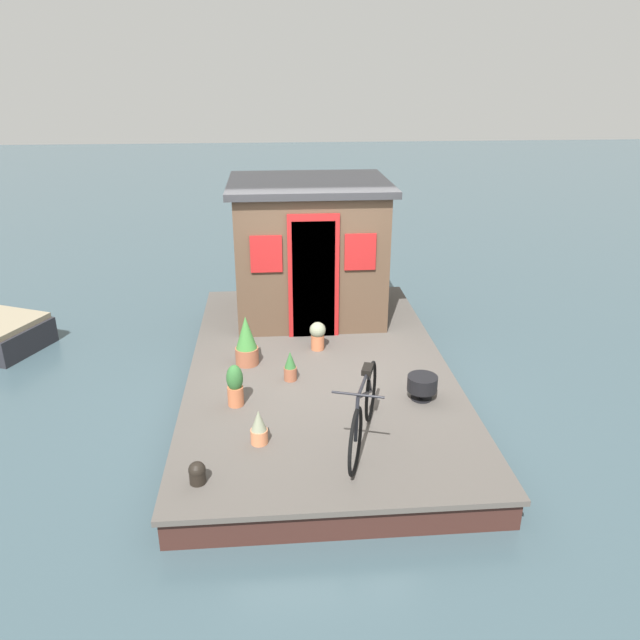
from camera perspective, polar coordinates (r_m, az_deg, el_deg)
The scene contains 11 objects.
ground_plane at distance 8.29m, azimuth -0.11°, elevation -6.38°, with size 60.00×60.00×0.00m, color #384C54.
houseboat_deck at distance 8.20m, azimuth -0.11°, elevation -5.22°, with size 5.89×3.37×0.38m.
houseboat_cabin at distance 9.45m, azimuth -1.01°, elevation 6.66°, with size 2.04×2.38×2.09m.
bicycle at distance 6.32m, azimuth 4.10°, elevation -8.46°, with size 1.60×0.64×0.81m.
potted_plant_succulent at distance 6.43m, azimuth -5.72°, elevation -9.96°, with size 0.18×0.18×0.38m.
potted_plant_thyme at distance 7.62m, azimuth -2.79°, elevation -4.35°, with size 0.16×0.16×0.39m.
potted_plant_mint at distance 8.42m, azimuth -0.22°, elevation -1.39°, with size 0.22×0.22×0.40m.
potted_plant_geranium at distance 7.10m, azimuth -7.92°, elevation -6.05°, with size 0.19×0.19×0.51m.
potted_plant_lavender at distance 8.02m, azimuth -6.88°, elevation -2.01°, with size 0.30×0.30×0.67m.
charcoal_grill at distance 7.28m, azimuth 9.51°, elevation -5.91°, with size 0.35×0.35×0.29m.
mooring_bollard at distance 6.00m, azimuth -11.37°, elevation -13.78°, with size 0.16×0.16×0.22m.
Camera 1 is at (-7.24, 0.58, 3.98)m, focal length 34.33 mm.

